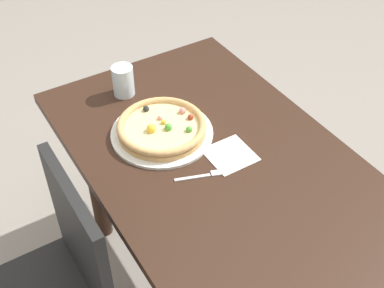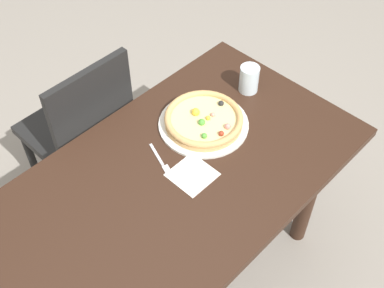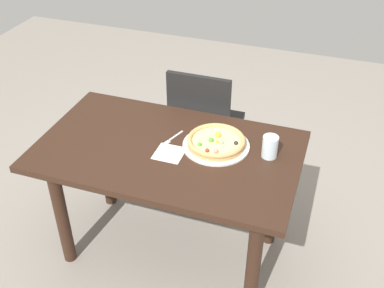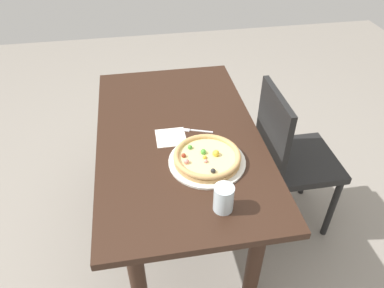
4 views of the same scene
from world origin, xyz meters
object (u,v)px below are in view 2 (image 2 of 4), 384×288
dining_table (180,193)px  plate (204,124)px  chair_near (83,130)px  pizza (204,119)px  napkin (192,175)px  fork (162,162)px  drinking_glass (249,79)px

dining_table → plate: (-0.22, -0.09, 0.13)m
plate → chair_near: bearing=-66.2°
plate → pizza: size_ratio=1.15×
plate → pizza: pizza is taller
napkin → chair_near: bearing=-88.0°
napkin → dining_table: bearing=-59.7°
plate → fork: size_ratio=2.10×
dining_table → drinking_glass: size_ratio=11.74×
pizza → plate: bearing=-78.6°
chair_near → napkin: bearing=-88.0°
dining_table → drinking_glass: drinking_glass is taller
plate → drinking_glass: bearing=-178.6°
plate → napkin: size_ratio=2.41×
chair_near → plate: 0.60m
dining_table → drinking_glass: bearing=-168.3°
plate → napkin: (0.20, 0.13, -0.00)m
dining_table → plate: size_ratio=3.89×
drinking_glass → chair_near: bearing=-45.5°
dining_table → drinking_glass: (-0.49, -0.10, 0.18)m
plate → dining_table: bearing=23.1°
chair_near → fork: (0.01, 0.53, 0.23)m
drinking_glass → napkin: drinking_glass is taller
pizza → drinking_glass: 0.27m
fork → napkin: size_ratio=1.15×
pizza → fork: bearing=5.0°
dining_table → chair_near: 0.61m
dining_table → fork: bearing=-82.6°
chair_near → napkin: 0.68m
dining_table → napkin: 0.13m
dining_table → fork: 0.14m
chair_near → plate: chair_near is taller
chair_near → fork: bearing=-91.1°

